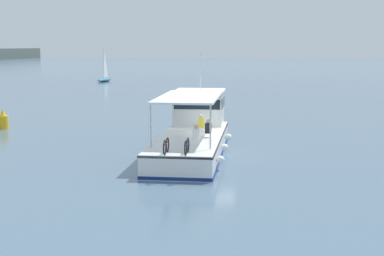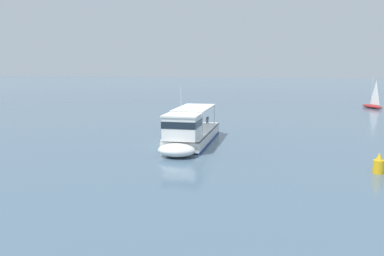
% 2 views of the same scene
% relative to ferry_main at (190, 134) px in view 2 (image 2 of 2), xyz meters
% --- Properties ---
extents(ground_plane, '(400.00, 400.00, 0.00)m').
position_rel_ferry_main_xyz_m(ground_plane, '(-0.32, -1.07, -1.02)').
color(ground_plane, slate).
extents(ferry_main, '(12.98, 4.15, 5.32)m').
position_rel_ferry_main_xyz_m(ferry_main, '(0.00, 0.00, 0.00)').
color(ferry_main, white).
rests_on(ferry_main, ground).
extents(sailboat_horizon_west, '(4.89, 3.50, 5.40)m').
position_rel_ferry_main_xyz_m(sailboat_horizon_west, '(-37.82, 20.79, -0.47)').
color(sailboat_horizon_west, maroon).
rests_on(sailboat_horizon_west, ground).
extents(channel_buoy, '(0.70, 0.70, 1.40)m').
position_rel_ferry_main_xyz_m(channel_buoy, '(5.29, 14.45, -0.45)').
color(channel_buoy, gold).
rests_on(channel_buoy, ground).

